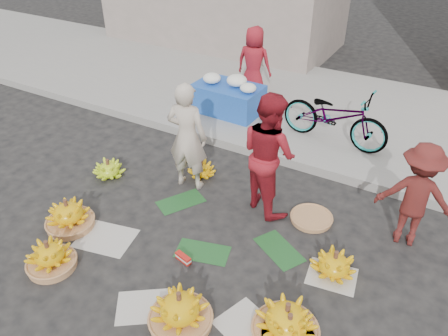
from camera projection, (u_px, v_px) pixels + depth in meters
The scene contains 22 objects.
ground at pixel (218, 245), 5.45m from camera, with size 80.00×80.00×0.00m, color black.
curb at pixel (287, 159), 7.00m from camera, with size 40.00×0.25×0.15m, color gray.
sidewalk at pixel (329, 110), 8.54m from camera, with size 40.00×4.00×0.12m, color gray.
newspaper_scatter at pixel (182, 288), 4.86m from camera, with size 3.20×1.80×0.00m, color beige, non-canonical shape.
banana_leaves at pixel (219, 233), 5.63m from camera, with size 2.00×1.00×0.00m, color #17471F, non-canonical shape.
banana_bunch_0 at pixel (69, 215), 5.65m from camera, with size 0.61×0.61×0.43m.
banana_bunch_1 at pixel (50, 257), 5.05m from camera, with size 0.58×0.58×0.40m.
banana_bunch_2 at pixel (180, 310), 4.38m from camera, with size 0.66×0.66×0.45m.
banana_bunch_3 at pixel (289, 331), 4.22m from camera, with size 0.62×0.62×0.40m.
banana_bunch_4 at pixel (286, 322), 4.26m from camera, with size 0.73×0.73×0.45m.
banana_bunch_5 at pixel (334, 264), 4.99m from camera, with size 0.62×0.62×0.32m.
banana_bunch_6 at pixel (109, 169), 6.66m from camera, with size 0.45×0.45×0.29m.
banana_bunch_7 at pixel (201, 170), 6.67m from camera, with size 0.41×0.41×0.26m.
basket_spare at pixel (311, 218), 5.83m from camera, with size 0.54×0.54×0.06m, color #A87046.
incense_stack at pixel (183, 258), 5.19m from camera, with size 0.22×0.07×0.09m, color red.
vendor_cream at pixel (187, 137), 6.11m from camera, with size 0.59×0.39×1.61m, color beige.
vendor_red at pixel (269, 154), 5.65m from camera, with size 0.82×0.64×1.69m, color #A71922.
man_striped at pixel (416, 195), 5.16m from camera, with size 0.89×0.51×1.38m, color maroon.
flower_table at pixel (228, 97), 8.19m from camera, with size 1.28×0.82×0.73m.
grey_bucket at pixel (203, 102), 8.30m from camera, with size 0.28×0.28×0.32m, color gray.
flower_vendor at pixel (254, 63), 8.53m from camera, with size 0.69×0.45×1.42m, color #A71922.
bicycle at pixel (335, 116), 7.11m from camera, with size 1.81×0.63×0.95m, color gray.
Camera 1 is at (2.05, -3.46, 3.79)m, focal length 35.00 mm.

